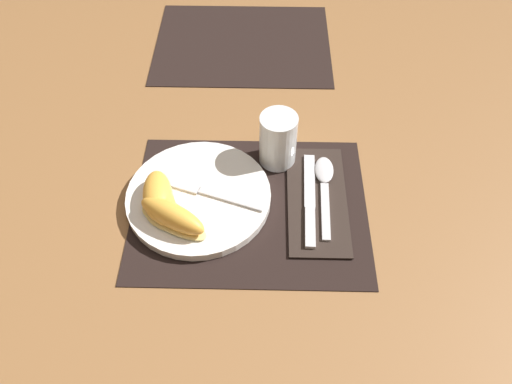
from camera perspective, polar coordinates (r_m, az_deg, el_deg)
ground_plane at (r=0.86m, az=-0.71°, el=-1.76°), size 3.00×3.00×0.00m
placemat at (r=0.86m, az=-0.71°, el=-1.68°), size 0.40×0.32×0.00m
placemat_far at (r=1.20m, az=-1.53°, el=16.62°), size 0.40×0.32×0.00m
plate at (r=0.86m, az=-6.56°, el=-0.53°), size 0.25×0.25×0.02m
juice_glass at (r=0.89m, az=2.52°, el=5.72°), size 0.07×0.07×0.10m
napkin at (r=0.87m, az=7.00°, el=-0.81°), size 0.10×0.24×0.00m
knife at (r=0.86m, az=6.17°, el=-1.02°), size 0.03×0.20×0.01m
spoon at (r=0.89m, az=7.83°, el=1.33°), size 0.04×0.18×0.01m
fork at (r=0.86m, az=-5.97°, el=0.25°), size 0.18×0.08×0.00m
citrus_wedge_0 at (r=0.84m, az=-11.18°, el=-0.47°), size 0.07×0.12×0.04m
citrus_wedge_1 at (r=0.83m, az=-10.84°, el=-1.36°), size 0.09×0.11×0.03m
citrus_wedge_2 at (r=0.82m, az=-9.69°, el=-2.50°), size 0.12×0.09×0.04m
citrus_wedge_3 at (r=0.81m, az=-9.52°, el=-2.83°), size 0.13×0.10×0.04m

